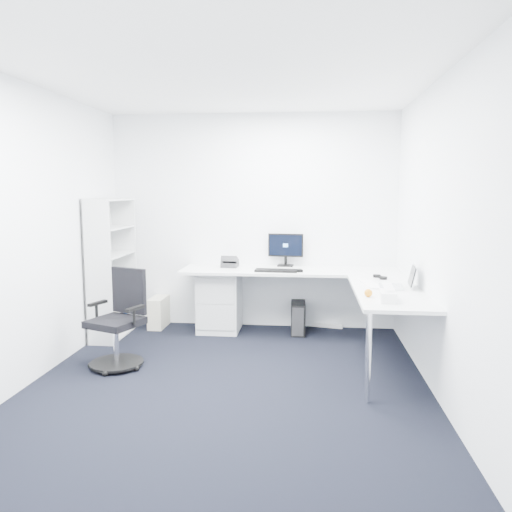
# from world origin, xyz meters

# --- Properties ---
(ground) EXTENTS (4.20, 4.20, 0.00)m
(ground) POSITION_xyz_m (0.00, 0.00, 0.00)
(ground) COLOR black
(ceiling) EXTENTS (4.20, 4.20, 0.00)m
(ceiling) POSITION_xyz_m (0.00, 0.00, 2.70)
(ceiling) COLOR white
(wall_back) EXTENTS (3.60, 0.02, 2.70)m
(wall_back) POSITION_xyz_m (0.00, 2.10, 1.35)
(wall_back) COLOR white
(wall_back) RESTS_ON ground
(wall_front) EXTENTS (3.60, 0.02, 2.70)m
(wall_front) POSITION_xyz_m (0.00, -2.10, 1.35)
(wall_front) COLOR white
(wall_front) RESTS_ON ground
(wall_left) EXTENTS (0.02, 4.20, 2.70)m
(wall_left) POSITION_xyz_m (-1.80, 0.00, 1.35)
(wall_left) COLOR white
(wall_left) RESTS_ON ground
(wall_right) EXTENTS (0.02, 4.20, 2.70)m
(wall_right) POSITION_xyz_m (1.80, 0.00, 1.35)
(wall_right) COLOR white
(wall_right) RESTS_ON ground
(l_desk) EXTENTS (2.74, 1.53, 0.80)m
(l_desk) POSITION_xyz_m (0.55, 1.40, 0.40)
(l_desk) COLOR silver
(l_desk) RESTS_ON ground
(drawer_pedestal) EXTENTS (0.50, 0.62, 0.77)m
(drawer_pedestal) POSITION_xyz_m (-0.39, 1.86, 0.38)
(drawer_pedestal) COLOR silver
(drawer_pedestal) RESTS_ON ground
(bookshelf) EXTENTS (0.32, 0.83, 1.66)m
(bookshelf) POSITION_xyz_m (-1.62, 1.45, 0.83)
(bookshelf) COLOR silver
(bookshelf) RESTS_ON ground
(task_chair) EXTENTS (0.70, 0.70, 0.97)m
(task_chair) POSITION_xyz_m (-1.18, 0.40, 0.49)
(task_chair) COLOR black
(task_chair) RESTS_ON ground
(black_pc_tower) EXTENTS (0.18, 0.40, 0.38)m
(black_pc_tower) POSITION_xyz_m (0.59, 1.79, 0.19)
(black_pc_tower) COLOR black
(black_pc_tower) RESTS_ON ground
(beige_pc_tower) EXTENTS (0.19, 0.41, 0.39)m
(beige_pc_tower) POSITION_xyz_m (-1.20, 1.88, 0.19)
(beige_pc_tower) COLOR beige
(beige_pc_tower) RESTS_ON ground
(power_strip) EXTENTS (0.39, 0.15, 0.04)m
(power_strip) POSITION_xyz_m (0.97, 2.09, 0.02)
(power_strip) COLOR white
(power_strip) RESTS_ON ground
(monitor) EXTENTS (0.45, 0.18, 0.42)m
(monitor) POSITION_xyz_m (0.42, 2.01, 1.01)
(monitor) COLOR black
(monitor) RESTS_ON l_desk
(black_keyboard) EXTENTS (0.51, 0.21, 0.02)m
(black_keyboard) POSITION_xyz_m (0.33, 1.57, 0.81)
(black_keyboard) COLOR black
(black_keyboard) RESTS_ON l_desk
(mouse) EXTENTS (0.08, 0.10, 0.03)m
(mouse) POSITION_xyz_m (0.61, 1.58, 0.81)
(mouse) COLOR black
(mouse) RESTS_ON l_desk
(desk_phone) EXTENTS (0.21, 0.21, 0.14)m
(desk_phone) POSITION_xyz_m (-0.26, 1.86, 0.87)
(desk_phone) COLOR #27282A
(desk_phone) RESTS_ON l_desk
(laptop) EXTENTS (0.36, 0.35, 0.24)m
(laptop) POSITION_xyz_m (1.52, 0.72, 0.92)
(laptop) COLOR silver
(laptop) RESTS_ON l_desk
(white_keyboard) EXTENTS (0.20, 0.45, 0.01)m
(white_keyboard) POSITION_xyz_m (1.34, 0.83, 0.81)
(white_keyboard) COLOR white
(white_keyboard) RESTS_ON l_desk
(headphones) EXTENTS (0.19, 0.23, 0.05)m
(headphones) POSITION_xyz_m (1.49, 1.24, 0.83)
(headphones) COLOR black
(headphones) RESTS_ON l_desk
(orange_fruit) EXTENTS (0.07, 0.07, 0.07)m
(orange_fruit) POSITION_xyz_m (1.25, 0.25, 0.84)
(orange_fruit) COLOR orange
(orange_fruit) RESTS_ON l_desk
(tissue_box) EXTENTS (0.15, 0.26, 0.09)m
(tissue_box) POSITION_xyz_m (1.39, 0.10, 0.84)
(tissue_box) COLOR white
(tissue_box) RESTS_ON l_desk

